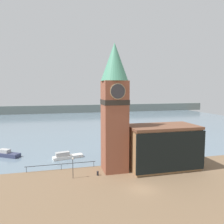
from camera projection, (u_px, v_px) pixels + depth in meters
The scene contains 10 objects.
ground_plane at pixel (142, 189), 32.48m from camera, with size 160.00×160.00×0.00m, color brown.
water at pixel (84, 121), 101.37m from camera, with size 160.00×120.00×0.00m.
far_shoreline at pixel (77, 109), 139.70m from camera, with size 180.00×3.00×5.00m.
pier_railing at pixel (61, 165), 40.36m from camera, with size 12.77×0.08×1.09m.
clock_tower at pixel (115, 104), 38.99m from camera, with size 4.87×4.87×22.94m.
pier_building at pixel (162, 147), 41.08m from camera, with size 13.07×7.34×8.12m.
boat_near at pixel (66, 156), 46.90m from camera, with size 6.65×2.94×1.52m.
boat_far at pixel (7, 154), 48.25m from camera, with size 5.56×4.46×1.60m.
mooring_bollard_near at pixel (98, 173), 37.71m from camera, with size 0.35×0.35×0.81m.
lamp_post at pixel (73, 164), 36.26m from camera, with size 0.32×0.32×3.56m.
Camera 1 is at (-11.93, -29.10, 14.78)m, focal length 35.00 mm.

